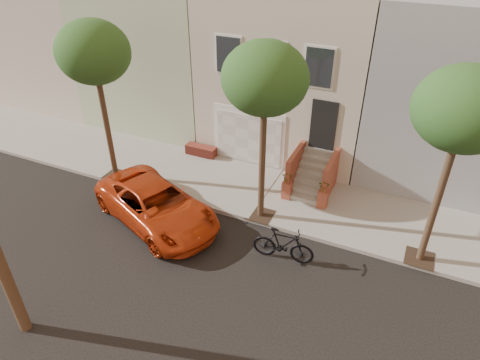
% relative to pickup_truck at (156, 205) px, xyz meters
% --- Properties ---
extents(ground, '(90.00, 90.00, 0.00)m').
position_rel_pickup_truck_xyz_m(ground, '(2.31, -2.20, -0.72)').
color(ground, black).
rests_on(ground, ground).
extents(sidewalk, '(40.00, 3.70, 0.15)m').
position_rel_pickup_truck_xyz_m(sidewalk, '(2.31, 3.15, -0.64)').
color(sidewalk, gray).
rests_on(sidewalk, ground).
extents(house_row, '(33.10, 11.70, 7.00)m').
position_rel_pickup_truck_xyz_m(house_row, '(2.31, 8.98, 2.93)').
color(house_row, '#B9AD9E').
rests_on(house_row, sidewalk).
extents(tree_left, '(2.70, 2.57, 6.30)m').
position_rel_pickup_truck_xyz_m(tree_left, '(-3.19, 1.70, 4.54)').
color(tree_left, '#2D2116').
rests_on(tree_left, sidewalk).
extents(tree_mid, '(2.70, 2.57, 6.30)m').
position_rel_pickup_truck_xyz_m(tree_mid, '(3.31, 1.70, 4.54)').
color(tree_mid, '#2D2116').
rests_on(tree_mid, sidewalk).
extents(tree_right, '(2.70, 2.57, 6.30)m').
position_rel_pickup_truck_xyz_m(tree_right, '(8.81, 1.70, 4.54)').
color(tree_right, '#2D2116').
rests_on(tree_right, sidewalk).
extents(pickup_truck, '(5.69, 4.14, 1.44)m').
position_rel_pickup_truck_xyz_m(pickup_truck, '(0.00, 0.00, 0.00)').
color(pickup_truck, '#B5310E').
rests_on(pickup_truck, ground).
extents(motorcycle, '(2.04, 0.77, 1.20)m').
position_rel_pickup_truck_xyz_m(motorcycle, '(4.76, 0.00, -0.12)').
color(motorcycle, black).
rests_on(motorcycle, ground).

